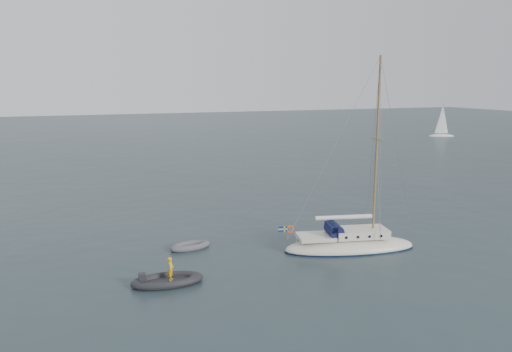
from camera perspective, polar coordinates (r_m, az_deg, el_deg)
name	(u,v)px	position (r m, az deg, el deg)	size (l,w,h in m)	color
ground	(287,244)	(34.22, 3.52, -7.80)	(300.00, 300.00, 0.00)	black
sailboat	(350,235)	(33.40, 10.72, -6.66)	(9.17, 2.75, 13.06)	beige
dinghy	(190,246)	(33.54, -7.55, -7.94)	(2.80, 1.27, 0.40)	#525358
rib	(167,280)	(28.12, -10.14, -11.62)	(3.96, 1.80, 1.53)	black
distant_yacht_b	(442,122)	(108.62, 20.49, 5.84)	(5.30, 2.83, 7.02)	silver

